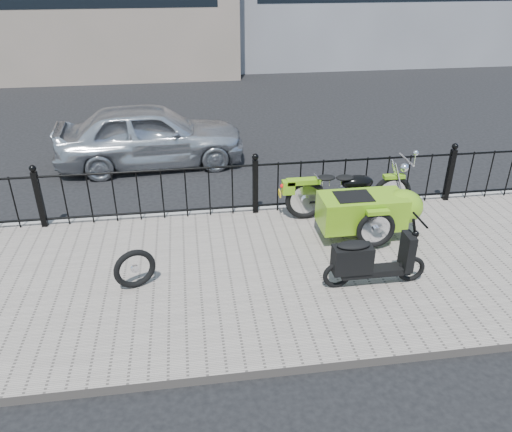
{
  "coord_description": "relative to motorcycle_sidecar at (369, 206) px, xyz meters",
  "views": [
    {
      "loc": [
        -1.09,
        -6.32,
        4.09
      ],
      "look_at": [
        -0.19,
        -0.1,
        0.78
      ],
      "focal_mm": 35.0,
      "sensor_mm": 36.0,
      "label": 1
    }
  ],
  "objects": [
    {
      "name": "ground",
      "position": [
        -1.67,
        -0.34,
        -0.59
      ],
      "size": [
        120.0,
        120.0,
        0.0
      ],
      "primitive_type": "plane",
      "color": "black",
      "rests_on": "ground"
    },
    {
      "name": "sidewalk",
      "position": [
        -1.67,
        -0.84,
        -0.53
      ],
      "size": [
        30.0,
        3.8,
        0.12
      ],
      "primitive_type": "cube",
      "color": "gray",
      "rests_on": "ground"
    },
    {
      "name": "curb",
      "position": [
        -1.67,
        1.1,
        -0.53
      ],
      "size": [
        30.0,
        0.1,
        0.12
      ],
      "primitive_type": "cube",
      "color": "gray",
      "rests_on": "ground"
    },
    {
      "name": "iron_fence",
      "position": [
        -1.67,
        0.96,
        -0.01
      ],
      "size": [
        14.11,
        0.11,
        1.08
      ],
      "color": "black",
      "rests_on": "sidewalk"
    },
    {
      "name": "motorcycle_sidecar",
      "position": [
        0.0,
        0.0,
        0.0
      ],
      "size": [
        2.28,
        1.48,
        0.98
      ],
      "color": "black",
      "rests_on": "sidewalk"
    },
    {
      "name": "scooter",
      "position": [
        -0.49,
        -1.38,
        -0.1
      ],
      "size": [
        1.42,
        0.41,
        0.96
      ],
      "color": "black",
      "rests_on": "sidewalk"
    },
    {
      "name": "spare_tire",
      "position": [
        -3.56,
        -0.99,
        -0.19
      ],
      "size": [
        0.56,
        0.28,
        0.57
      ],
      "primitive_type": "torus",
      "rotation": [
        1.57,
        0.0,
        0.36
      ],
      "color": "black",
      "rests_on": "sidewalk"
    },
    {
      "name": "sedan_car",
      "position": [
        -3.53,
        3.77,
        0.08
      ],
      "size": [
        4.04,
        1.84,
        1.34
      ],
      "primitive_type": "imported",
      "rotation": [
        0.0,
        0.0,
        1.64
      ],
      "color": "silver",
      "rests_on": "ground"
    }
  ]
}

